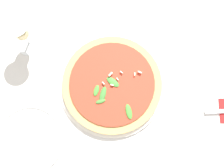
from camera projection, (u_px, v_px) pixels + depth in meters
name	position (u px, v px, depth m)	size (l,w,h in m)	color
ground_plane	(126.00, 76.00, 0.95)	(6.00, 6.00, 0.00)	silver
pizza_arugula_main	(112.00, 85.00, 0.92)	(0.31, 0.31, 0.05)	white
wine_glass	(19.00, 30.00, 0.86)	(0.08, 0.08, 0.16)	white
side_plate_white	(30.00, 139.00, 0.90)	(0.20, 0.20, 0.02)	white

